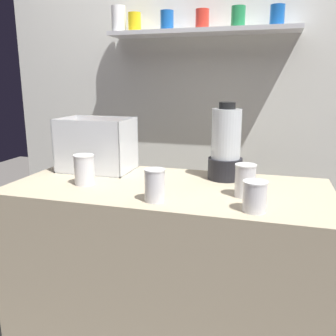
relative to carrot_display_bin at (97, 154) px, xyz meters
The scene contains 8 objects.
counter 0.71m from the carrot_display_bin, 21.86° to the right, with size 1.40×0.64×0.90m, color tan.
back_wall_unit 0.78m from the carrot_display_bin, 53.91° to the left, with size 2.60×0.24×2.50m.
carrot_display_bin is the anchor object (origin of this frame).
blender_pitcher 0.66m from the carrot_display_bin, ahead, with size 0.16×0.16×0.36m.
juice_cup_pomegranate_far_left 0.27m from the carrot_display_bin, 74.86° to the right, with size 0.09×0.09×0.13m.
juice_cup_beet_left 0.59m from the carrot_display_bin, 41.43° to the right, with size 0.08×0.08×0.13m.
juice_cup_orange_middle 0.81m from the carrot_display_bin, 17.02° to the right, with size 0.08×0.08×0.13m.
juice_cup_orange_right 0.91m from the carrot_display_bin, 26.02° to the right, with size 0.09×0.09×0.11m.
Camera 1 is at (0.43, -1.48, 1.35)m, focal length 38.69 mm.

